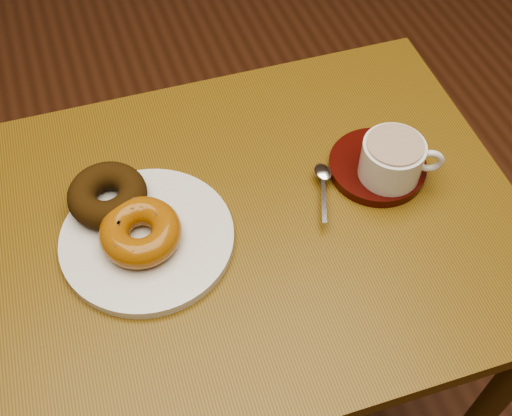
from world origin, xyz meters
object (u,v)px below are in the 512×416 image
object	(u,v)px
cafe_table	(243,266)
coffee_cup	(393,159)
donut_plate	(147,238)
saucer	(377,166)

from	to	relation	value
cafe_table	coffee_cup	size ratio (longest dim) A/B	7.22
cafe_table	coffee_cup	distance (m)	0.26
donut_plate	coffee_cup	world-z (taller)	coffee_cup
cafe_table	saucer	xyz separation A→B (m)	(0.20, 0.02, 0.12)
saucer	coffee_cup	bearing A→B (deg)	-73.15
cafe_table	saucer	bearing A→B (deg)	7.92
cafe_table	saucer	world-z (taller)	saucer
cafe_table	donut_plate	world-z (taller)	donut_plate
donut_plate	saucer	size ratio (longest dim) A/B	1.65
donut_plate	coffee_cup	size ratio (longest dim) A/B	2.10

